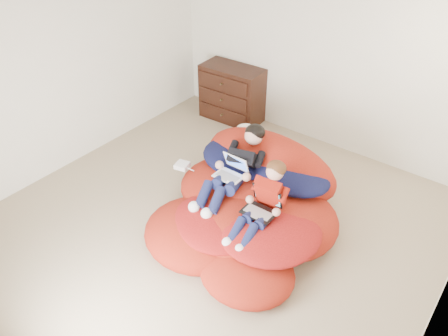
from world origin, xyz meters
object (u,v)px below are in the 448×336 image
at_px(younger_boy, 264,199).
at_px(laptop_white, 232,170).
at_px(older_boy, 238,163).
at_px(dresser, 232,94).
at_px(beanbag_pile, 250,203).
at_px(laptop_black, 263,205).

distance_m(younger_boy, laptop_white, 0.64).
distance_m(older_boy, younger_boy, 0.69).
relative_size(dresser, beanbag_pile, 0.45).
height_order(older_boy, younger_boy, older_boy).
bearing_deg(laptop_black, younger_boy, 90.00).
xyz_separation_m(older_boy, younger_boy, (0.60, -0.34, -0.03)).
bearing_deg(older_boy, beanbag_pile, -24.32).
relative_size(dresser, younger_boy, 1.12).
relative_size(beanbag_pile, laptop_white, 7.09).
xyz_separation_m(dresser, beanbag_pile, (1.71, -1.94, -0.20)).
height_order(older_boy, laptop_white, older_boy).
relative_size(younger_boy, laptop_white, 2.81).
bearing_deg(older_boy, dresser, 128.35).
relative_size(beanbag_pile, laptop_black, 6.38).
bearing_deg(laptop_black, beanbag_pile, 143.92).
height_order(dresser, beanbag_pile, dresser).
bearing_deg(dresser, laptop_white, -53.44).
height_order(older_boy, laptop_black, older_boy).
distance_m(younger_boy, laptop_black, 0.07).
relative_size(beanbag_pile, younger_boy, 2.52).
relative_size(laptop_white, laptop_black, 0.90).
bearing_deg(dresser, laptop_black, -46.89).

